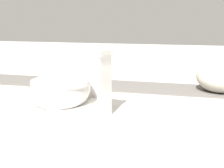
# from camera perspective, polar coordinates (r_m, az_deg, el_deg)

# --- Properties ---
(ground_plane) EXTENTS (14.00, 14.00, 0.00)m
(ground_plane) POSITION_cam_1_polar(r_m,az_deg,el_deg) (2.30, -2.71, -6.48)
(ground_plane) COLOR beige
(gravel_strip) EXTENTS (0.56, 8.00, 0.01)m
(gravel_strip) POSITION_cam_1_polar(r_m,az_deg,el_deg) (3.30, 11.87, -0.95)
(gravel_strip) COLOR #605B56
(gravel_strip) RESTS_ON ground
(toilet) EXTENTS (0.69, 0.49, 0.52)m
(toilet) POSITION_cam_1_polar(r_m,az_deg,el_deg) (2.16, -7.73, -1.65)
(toilet) COLOR white
(toilet) RESTS_ON ground
(boulder_near) EXTENTS (0.67, 0.67, 0.31)m
(boulder_near) POSITION_cam_1_polar(r_m,az_deg,el_deg) (3.27, 19.32, 1.17)
(boulder_near) COLOR #ADA899
(boulder_near) RESTS_ON ground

